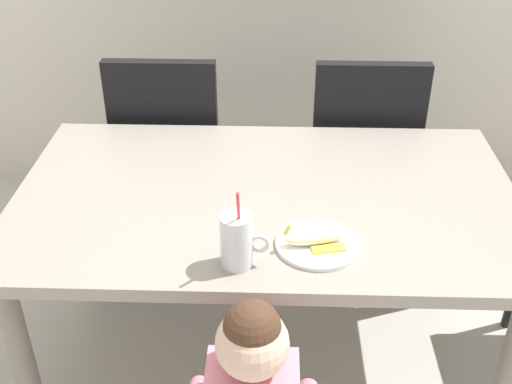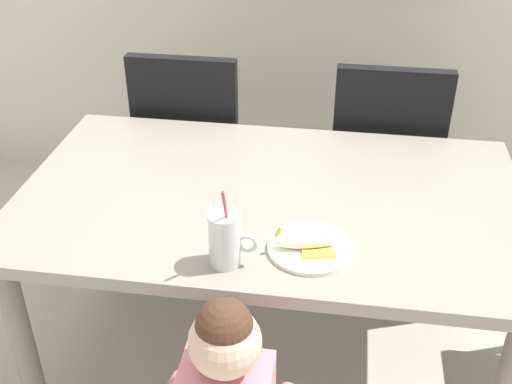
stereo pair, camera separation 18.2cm
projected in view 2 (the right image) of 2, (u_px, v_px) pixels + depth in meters
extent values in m
plane|color=#B7B2A8|center=(268.00, 363.00, 2.32)|extent=(24.00, 24.00, 0.00)
cube|color=gray|center=(270.00, 199.00, 1.94)|extent=(1.55, 0.93, 0.04)
cylinder|color=slate|center=(25.00, 351.00, 1.90)|extent=(0.07, 0.07, 0.70)
cylinder|color=slate|center=(112.00, 212.00, 2.55)|extent=(0.07, 0.07, 0.70)
cylinder|color=slate|center=(464.00, 242.00, 2.37)|extent=(0.07, 0.07, 0.70)
cube|color=black|center=(199.00, 154.00, 2.75)|extent=(0.44, 0.44, 0.06)
cube|color=black|center=(184.00, 117.00, 2.44)|extent=(0.42, 0.05, 0.48)
cylinder|color=black|center=(249.00, 182.00, 3.01)|extent=(0.04, 0.04, 0.42)
cylinder|color=black|center=(172.00, 176.00, 3.06)|extent=(0.04, 0.04, 0.42)
cylinder|color=black|center=(235.00, 227.00, 2.69)|extent=(0.04, 0.04, 0.42)
cylinder|color=black|center=(149.00, 220.00, 2.74)|extent=(0.04, 0.04, 0.42)
cube|color=black|center=(381.00, 167.00, 2.65)|extent=(0.44, 0.44, 0.06)
cube|color=black|center=(389.00, 130.00, 2.34)|extent=(0.42, 0.05, 0.48)
cylinder|color=black|center=(416.00, 195.00, 2.92)|extent=(0.04, 0.04, 0.42)
cylinder|color=black|center=(334.00, 189.00, 2.96)|extent=(0.04, 0.04, 0.42)
cylinder|color=black|center=(422.00, 244.00, 2.60)|extent=(0.04, 0.04, 0.42)
cylinder|color=black|center=(330.00, 235.00, 2.64)|extent=(0.04, 0.04, 0.42)
sphere|color=beige|center=(225.00, 342.00, 1.42)|extent=(0.17, 0.17, 0.17)
sphere|color=#472D1E|center=(224.00, 327.00, 1.40)|extent=(0.13, 0.13, 0.13)
cylinder|color=silver|center=(225.00, 239.00, 1.60)|extent=(0.08, 0.08, 0.15)
cylinder|color=beige|center=(225.00, 248.00, 1.62)|extent=(0.07, 0.07, 0.08)
torus|color=silver|center=(247.00, 243.00, 1.60)|extent=(0.06, 0.01, 0.06)
cylinder|color=#E5333F|center=(227.00, 219.00, 1.56)|extent=(0.01, 0.09, 0.21)
cylinder|color=white|center=(310.00, 248.00, 1.69)|extent=(0.23, 0.23, 0.01)
ellipsoid|color=#F4EAC6|center=(306.00, 241.00, 1.67)|extent=(0.18, 0.08, 0.04)
cube|color=yellow|center=(319.00, 254.00, 1.65)|extent=(0.09, 0.05, 0.01)
cube|color=yellow|center=(312.00, 237.00, 1.71)|extent=(0.09, 0.05, 0.01)
cylinder|color=yellow|center=(279.00, 232.00, 1.65)|extent=(0.03, 0.02, 0.03)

